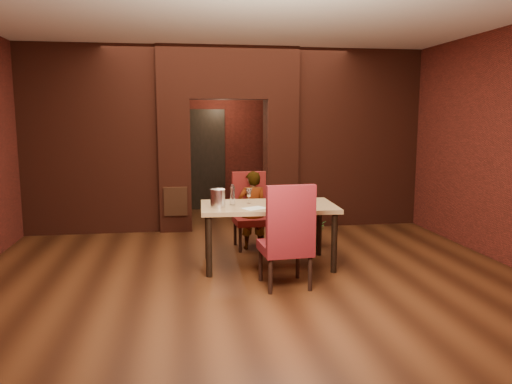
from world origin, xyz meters
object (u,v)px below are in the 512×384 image
wine_bucket (218,198)px  potted_plant (313,233)px  wine_glass_b (279,197)px  wine_glass_c (280,197)px  wine_glass_a (249,196)px  water_bottle (233,195)px  person_seated (253,210)px  chair_near (285,235)px  dining_table (268,235)px  chair_far (252,211)px

wine_bucket → potted_plant: 2.00m
potted_plant → wine_bucket: bearing=-147.3°
wine_glass_b → wine_glass_c: size_ratio=0.83×
wine_glass_a → water_bottle: 0.24m
person_seated → chair_near: bearing=95.0°
dining_table → water_bottle: 0.73m
chair_near → person_seated: 1.74m
wine_glass_c → wine_bucket: size_ratio=0.96×
chair_far → wine_glass_a: (-0.16, -0.82, 0.36)m
wine_bucket → person_seated: bearing=58.8°
wine_glass_b → person_seated: bearing=105.7°
person_seated → dining_table: bearing=95.9°
dining_table → wine_bucket: wine_bucket is taller
wine_glass_b → potted_plant: (0.72, 0.85, -0.73)m
person_seated → water_bottle: 1.00m
water_bottle → potted_plant: (1.35, 0.84, -0.77)m
wine_glass_a → potted_plant: size_ratio=0.50×
chair_far → water_bottle: size_ratio=4.25×
chair_near → potted_plant: chair_near is taller
dining_table → wine_glass_a: size_ratio=8.78×
water_bottle → person_seated: bearing=64.9°
wine_glass_b → dining_table: bearing=-164.6°
chair_far → wine_glass_b: bearing=-78.2°
chair_far → person_seated: 0.05m
chair_near → wine_glass_b: chair_near is taller
wine_glass_c → person_seated: bearing=103.1°
dining_table → wine_glass_a: (-0.24, 0.11, 0.52)m
chair_far → wine_glass_a: size_ratio=5.69×
chair_near → person_seated: (-0.13, 1.74, -0.02)m
wine_bucket → wine_glass_b: bearing=9.9°
wine_glass_b → wine_bucket: (-0.84, -0.15, 0.02)m
person_seated → wine_glass_a: person_seated is taller
chair_far → wine_glass_a: bearing=-104.4°
wine_glass_a → water_bottle: (-0.23, -0.06, 0.03)m
wine_bucket → water_bottle: size_ratio=0.88×
chair_far → potted_plant: size_ratio=2.87×
person_seated → wine_glass_c: person_seated is taller
chair_far → wine_glass_b: (0.24, -0.89, 0.35)m
dining_table → wine_glass_b: bearing=17.8°
chair_far → wine_glass_b: size_ratio=6.13×
wine_bucket → potted_plant: (1.56, 1.00, -0.75)m
chair_far → wine_bucket: bearing=-123.3°
potted_plant → water_bottle: bearing=-148.0°
chair_far → wine_glass_c: 1.11m
chair_near → dining_table: bearing=-90.7°
person_seated → water_bottle: (-0.39, -0.84, 0.37)m
wine_glass_a → wine_bucket: bearing=-153.7°
wine_glass_c → water_bottle: water_bottle is taller
wine_glass_b → potted_plant: size_ratio=0.47×
dining_table → wine_glass_a: wine_glass_a is taller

